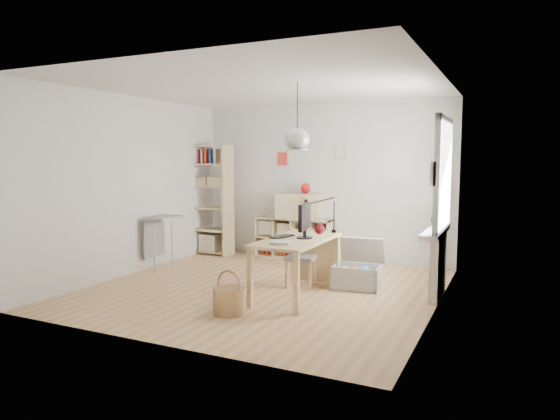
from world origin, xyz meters
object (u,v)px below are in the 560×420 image
at_px(desk, 297,246).
at_px(chair, 302,254).
at_px(cube_shelf, 294,241).
at_px(storage_chest, 358,272).
at_px(monitor, 305,219).
at_px(tall_bookshelf, 210,195).
at_px(drawer_chest, 298,206).

distance_m(desk, chair, 0.57).
relative_size(cube_shelf, storage_chest, 1.87).
bearing_deg(monitor, tall_bookshelf, 134.68).
relative_size(desk, tall_bookshelf, 0.75).
relative_size(chair, storage_chest, 1.03).
xyz_separation_m(cube_shelf, storage_chest, (1.61, -1.48, -0.08)).
bearing_deg(tall_bookshelf, drawer_chest, 8.20).
height_order(cube_shelf, storage_chest, cube_shelf).
distance_m(cube_shelf, monitor, 2.56).
height_order(storage_chest, monitor, monitor).
bearing_deg(desk, chair, 106.00).
distance_m(desk, cube_shelf, 2.48).
bearing_deg(chair, storage_chest, 8.73).
height_order(desk, cube_shelf, desk).
bearing_deg(tall_bookshelf, monitor, -35.52).
distance_m(cube_shelf, drawer_chest, 0.65).
relative_size(desk, storage_chest, 2.00).
bearing_deg(desk, tall_bookshelf, 142.99).
bearing_deg(desk, monitor, 24.05).
bearing_deg(chair, monitor, -73.14).
height_order(desk, monitor, monitor).
xyz_separation_m(tall_bookshelf, chair, (2.44, -1.44, -0.65)).
bearing_deg(storage_chest, chair, -166.47).
bearing_deg(storage_chest, drawer_chest, 131.40).
xyz_separation_m(desk, monitor, (0.09, 0.04, 0.34)).
relative_size(storage_chest, drawer_chest, 0.99).
distance_m(tall_bookshelf, storage_chest, 3.50).
distance_m(desk, drawer_chest, 2.39).
bearing_deg(drawer_chest, cube_shelf, 148.15).
bearing_deg(drawer_chest, chair, -74.85).
xyz_separation_m(cube_shelf, chair, (0.88, -1.72, 0.14)).
bearing_deg(storage_chest, monitor, -130.08).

